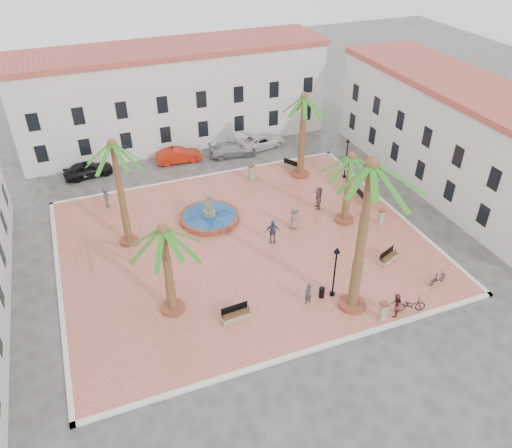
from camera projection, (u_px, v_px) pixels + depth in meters
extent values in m
plane|color=#56544F|center=(243.00, 245.00, 36.97)|extent=(120.00, 120.00, 0.00)
cube|color=#D77158|center=(243.00, 244.00, 36.92)|extent=(26.00, 22.00, 0.15)
cube|color=silver|center=(202.00, 177.00, 45.38)|extent=(26.30, 0.30, 0.16)
cube|color=silver|center=(310.00, 351.00, 28.47)|extent=(26.30, 0.30, 0.16)
cube|color=silver|center=(392.00, 209.00, 40.83)|extent=(0.30, 22.30, 0.16)
cube|color=silver|center=(59.00, 286.00, 33.02)|extent=(0.30, 22.30, 0.16)
cube|color=silver|center=(174.00, 97.00, 49.80)|extent=(30.00, 7.00, 9.00)
cube|color=#B84C40|center=(169.00, 48.00, 47.11)|extent=(30.40, 7.40, 0.50)
cube|color=black|center=(41.00, 154.00, 44.48)|extent=(1.00, 0.12, 1.60)
cube|color=black|center=(85.00, 147.00, 45.61)|extent=(1.00, 0.12, 1.60)
cube|color=black|center=(126.00, 141.00, 46.73)|extent=(1.00, 0.12, 1.60)
cube|color=black|center=(166.00, 135.00, 47.86)|extent=(1.00, 0.12, 1.60)
cube|color=black|center=(203.00, 129.00, 48.99)|extent=(1.00, 0.12, 1.60)
cube|color=black|center=(239.00, 123.00, 50.11)|extent=(1.00, 0.12, 1.60)
cube|color=black|center=(273.00, 118.00, 51.24)|extent=(1.00, 0.12, 1.60)
cube|color=black|center=(306.00, 113.00, 52.36)|extent=(1.00, 0.12, 1.60)
cube|color=black|center=(33.00, 122.00, 42.79)|extent=(1.00, 0.12, 1.60)
cube|color=black|center=(78.00, 116.00, 43.91)|extent=(1.00, 0.12, 1.60)
cube|color=black|center=(121.00, 110.00, 45.04)|extent=(1.00, 0.12, 1.60)
cube|color=black|center=(162.00, 105.00, 46.16)|extent=(1.00, 0.12, 1.60)
cube|color=black|center=(201.00, 99.00, 47.29)|extent=(1.00, 0.12, 1.60)
cube|color=black|center=(238.00, 94.00, 48.42)|extent=(1.00, 0.12, 1.60)
cube|color=black|center=(274.00, 90.00, 49.54)|extent=(1.00, 0.12, 1.60)
cube|color=black|center=(308.00, 85.00, 50.67)|extent=(1.00, 0.12, 1.60)
cube|color=silver|center=(457.00, 140.00, 42.11)|extent=(7.00, 26.00, 8.50)
cube|color=#B84C40|center=(469.00, 87.00, 39.57)|extent=(7.40, 26.40, 0.50)
cube|color=black|center=(484.00, 215.00, 36.25)|extent=(0.12, 1.00, 1.60)
cube|color=black|center=(450.00, 191.00, 39.11)|extent=(0.12, 1.00, 1.60)
cube|color=black|center=(421.00, 170.00, 41.96)|extent=(0.12, 1.00, 1.60)
cube|color=black|center=(395.00, 152.00, 44.82)|extent=(0.12, 1.00, 1.60)
cube|color=black|center=(373.00, 136.00, 47.67)|extent=(0.12, 1.00, 1.60)
cube|color=black|center=(353.00, 121.00, 50.53)|extent=(0.12, 1.00, 1.60)
cube|color=black|center=(495.00, 179.00, 34.56)|extent=(0.12, 1.00, 1.60)
cube|color=black|center=(459.00, 156.00, 37.41)|extent=(0.12, 1.00, 1.60)
cube|color=black|center=(427.00, 137.00, 40.27)|extent=(0.12, 1.00, 1.60)
cube|color=black|center=(400.00, 120.00, 43.12)|extent=(0.12, 1.00, 1.60)
cube|color=black|center=(377.00, 106.00, 45.98)|extent=(0.12, 1.00, 1.60)
cube|color=black|center=(356.00, 93.00, 48.83)|extent=(0.12, 1.00, 1.60)
cube|color=black|center=(0.00, 293.00, 29.38)|extent=(0.12, 1.00, 1.60)
cube|color=black|center=(2.00, 254.00, 32.45)|extent=(0.12, 1.00, 1.60)
cube|color=black|center=(3.00, 222.00, 35.52)|extent=(0.12, 1.00, 1.60)
cube|color=black|center=(5.00, 195.00, 38.60)|extent=(0.12, 1.00, 1.60)
cylinder|color=brown|center=(210.00, 217.00, 39.29)|extent=(4.69, 4.69, 0.45)
cylinder|color=#194C8C|center=(210.00, 215.00, 39.18)|extent=(4.13, 4.13, 0.07)
cylinder|color=gray|center=(210.00, 215.00, 39.16)|extent=(1.01, 1.01, 0.89)
cylinder|color=gray|center=(209.00, 205.00, 38.66)|extent=(0.67, 0.67, 1.34)
sphere|color=gray|center=(208.00, 196.00, 38.19)|extent=(0.49, 0.49, 0.49)
cylinder|color=brown|center=(129.00, 241.00, 36.94)|extent=(1.42, 1.42, 0.21)
cylinder|color=brown|center=(121.00, 194.00, 34.68)|extent=(0.46, 0.46, 7.79)
sphere|color=brown|center=(112.00, 143.00, 32.48)|extent=(0.62, 0.62, 0.62)
cylinder|color=brown|center=(173.00, 307.00, 31.12)|extent=(1.54, 1.54, 0.23)
cylinder|color=brown|center=(168.00, 270.00, 29.40)|extent=(0.50, 0.50, 5.85)
sphere|color=brown|center=(163.00, 229.00, 27.75)|extent=(0.67, 0.67, 0.67)
cylinder|color=brown|center=(352.00, 304.00, 31.36)|extent=(1.73, 1.73, 0.26)
cylinder|color=brown|center=(362.00, 239.00, 28.52)|extent=(0.56, 0.56, 9.78)
sphere|color=brown|center=(373.00, 163.00, 25.76)|extent=(0.76, 0.76, 0.76)
cylinder|color=brown|center=(344.00, 219.00, 39.29)|extent=(1.52, 1.52, 0.23)
cylinder|color=brown|center=(348.00, 188.00, 37.70)|extent=(0.50, 0.50, 5.40)
sphere|color=brown|center=(352.00, 156.00, 36.18)|extent=(0.67, 0.67, 0.67)
cylinder|color=brown|center=(300.00, 174.00, 45.41)|extent=(1.63, 1.63, 0.24)
cylinder|color=brown|center=(302.00, 136.00, 43.32)|extent=(0.53, 0.53, 7.18)
sphere|color=brown|center=(304.00, 96.00, 41.29)|extent=(0.71, 0.71, 0.71)
cube|color=gray|center=(236.00, 317.00, 30.33)|extent=(1.88, 0.69, 0.41)
cube|color=#56351E|center=(236.00, 314.00, 30.19)|extent=(1.77, 0.64, 0.06)
cube|color=black|center=(234.00, 308.00, 30.20)|extent=(1.74, 0.18, 0.51)
cylinder|color=black|center=(223.00, 317.00, 29.81)|extent=(0.05, 0.05, 0.31)
cylinder|color=black|center=(249.00, 308.00, 30.43)|extent=(0.05, 0.05, 0.31)
cube|color=gray|center=(388.00, 259.00, 34.99)|extent=(1.78, 1.14, 0.38)
cube|color=#56351E|center=(389.00, 257.00, 34.86)|extent=(1.68, 1.06, 0.06)
cube|color=black|center=(387.00, 252.00, 34.84)|extent=(1.51, 0.66, 0.48)
cylinder|color=black|center=(382.00, 260.00, 34.34)|extent=(0.05, 0.05, 0.29)
cylinder|color=black|center=(396.00, 251.00, 35.26)|extent=(0.05, 0.05, 0.29)
cube|color=gray|center=(362.00, 198.00, 41.73)|extent=(0.78, 1.92, 0.42)
cube|color=#56351E|center=(363.00, 196.00, 41.60)|extent=(0.72, 1.81, 0.06)
cube|color=black|center=(360.00, 193.00, 41.39)|extent=(0.26, 1.76, 0.52)
cylinder|color=black|center=(367.00, 200.00, 40.82)|extent=(0.05, 0.05, 0.31)
cylinder|color=black|center=(358.00, 189.00, 42.23)|extent=(0.05, 0.05, 0.31)
cube|color=gray|center=(292.00, 166.00, 46.53)|extent=(1.29, 1.70, 0.37)
cube|color=#56351E|center=(292.00, 164.00, 46.41)|extent=(1.20, 1.59, 0.06)
cube|color=black|center=(291.00, 162.00, 46.14)|extent=(0.84, 1.38, 0.46)
cylinder|color=black|center=(299.00, 165.00, 45.95)|extent=(0.05, 0.05, 0.28)
cylinder|color=black|center=(285.00, 160.00, 46.75)|extent=(0.05, 0.05, 0.28)
cylinder|color=black|center=(332.00, 294.00, 32.20)|extent=(0.34, 0.34, 0.15)
cylinder|color=black|center=(334.00, 273.00, 31.23)|extent=(0.11, 0.11, 3.40)
cone|color=black|center=(337.00, 250.00, 30.19)|extent=(0.42, 0.42, 0.38)
sphere|color=beige|center=(337.00, 252.00, 30.27)|extent=(0.23, 0.23, 0.23)
cylinder|color=black|center=(344.00, 176.00, 45.10)|extent=(0.34, 0.34, 0.15)
cylinder|color=black|center=(346.00, 159.00, 44.14)|extent=(0.11, 0.11, 3.39)
cone|color=black|center=(348.00, 140.00, 43.10)|extent=(0.41, 0.41, 0.38)
sphere|color=beige|center=(348.00, 142.00, 43.18)|extent=(0.23, 0.23, 0.23)
cube|color=gray|center=(383.00, 312.00, 30.10)|extent=(0.40, 0.40, 1.21)
cube|color=brown|center=(384.00, 304.00, 29.74)|extent=(0.50, 0.50, 0.09)
cube|color=gray|center=(251.00, 173.00, 44.36)|extent=(0.45, 0.45, 1.38)
cube|color=brown|center=(251.00, 166.00, 43.94)|extent=(0.56, 0.56, 0.11)
cube|color=gray|center=(381.00, 217.00, 38.66)|extent=(0.40, 0.40, 1.16)
cube|color=brown|center=(382.00, 211.00, 38.30)|extent=(0.50, 0.50, 0.09)
cylinder|color=black|center=(322.00, 292.00, 31.88)|extent=(0.37, 0.37, 0.72)
imported|color=#313546|center=(308.00, 293.00, 31.18)|extent=(0.68, 0.56, 1.59)
imported|color=black|center=(410.00, 305.00, 30.76)|extent=(2.03, 1.18, 1.01)
imported|color=maroon|center=(396.00, 305.00, 30.23)|extent=(1.03, 1.01, 1.67)
imported|color=black|center=(438.00, 278.00, 32.91)|extent=(1.54, 0.64, 0.90)
imported|color=#836B58|center=(294.00, 218.00, 37.96)|extent=(1.04, 0.80, 1.89)
imported|color=#374361|center=(273.00, 232.00, 36.48)|extent=(1.16, 0.69, 1.85)
imported|color=#434348|center=(107.00, 197.00, 40.46)|extent=(1.07, 1.42, 1.95)
imported|color=#69594F|center=(318.00, 198.00, 40.35)|extent=(1.22, 1.85, 1.91)
imported|color=black|center=(88.00, 169.00, 45.16)|extent=(4.48, 2.22, 1.47)
imported|color=red|center=(179.00, 155.00, 47.54)|extent=(4.38, 1.74, 1.42)
imported|color=#96979E|center=(232.00, 149.00, 48.69)|extent=(4.77, 2.36, 1.33)
imported|color=silver|center=(262.00, 141.00, 50.22)|extent=(5.17, 3.04, 1.35)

